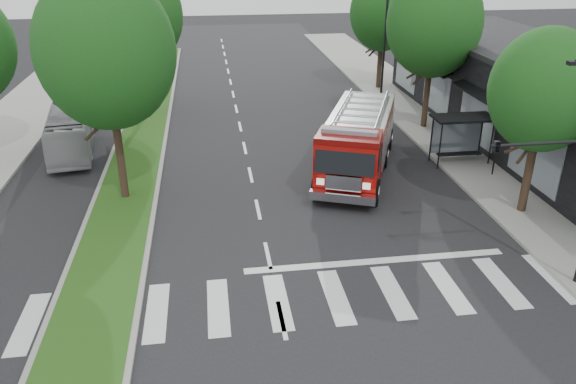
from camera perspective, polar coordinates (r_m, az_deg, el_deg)
name	(u,v)px	position (r m, az deg, el deg)	size (l,w,h in m)	color
ground	(268,256)	(21.72, -2.05, -6.47)	(140.00, 140.00, 0.00)	black
sidewalk_right	(465,148)	(33.81, 17.54, 4.29)	(5.00, 80.00, 0.15)	gray
median	(147,120)	(38.36, -14.14, 7.10)	(3.00, 50.00, 0.15)	gray
storefront_row	(546,104)	(35.28, 24.74, 8.15)	(8.00, 30.00, 5.00)	black
bus_shelter	(462,126)	(31.07, 17.22, 6.40)	(3.20, 1.60, 2.61)	black
tree_right_near	(544,91)	(25.13, 24.59, 9.33)	(4.40, 4.40, 8.05)	black
tree_right_mid	(434,23)	(35.44, 14.63, 16.31)	(5.60, 5.60, 9.72)	black
tree_right_far	(383,13)	(44.86, 9.63, 17.54)	(5.00, 5.00, 8.73)	black
tree_median_near	(106,51)	(25.20, -18.00, 13.46)	(5.80, 5.80, 10.16)	black
tree_median_far	(139,15)	(38.98, -14.90, 16.99)	(5.60, 5.60, 9.72)	black
streetlight_right_far	(383,40)	(40.93, 9.59, 14.94)	(2.11, 0.20, 8.00)	black
fire_engine	(358,142)	(28.85, 7.10, 5.08)	(6.38, 10.13, 3.38)	#600705
city_bus	(71,126)	(34.47, -21.18, 6.23)	(2.11, 9.02, 2.51)	#AAAAAE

